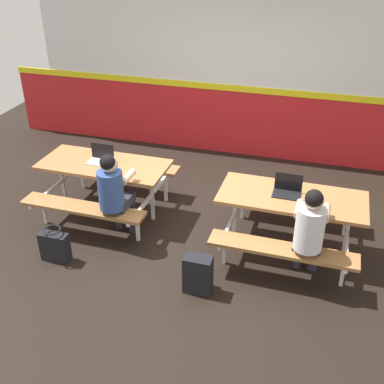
% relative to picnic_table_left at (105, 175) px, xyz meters
% --- Properties ---
extents(ground_plane, '(10.00, 10.00, 0.02)m').
position_rel_picnic_table_left_xyz_m(ground_plane, '(1.23, -0.08, -0.58)').
color(ground_plane, black).
extents(accent_backdrop, '(8.00, 0.14, 2.60)m').
position_rel_picnic_table_left_xyz_m(accent_backdrop, '(1.23, 2.41, 0.67)').
color(accent_backdrop, red).
rests_on(accent_backdrop, ground).
extents(picnic_table_left, '(1.69, 1.58, 0.74)m').
position_rel_picnic_table_left_xyz_m(picnic_table_left, '(0.00, 0.00, 0.00)').
color(picnic_table_left, '#9E6B3D').
rests_on(picnic_table_left, ground).
extents(picnic_table_right, '(1.69, 1.58, 0.74)m').
position_rel_picnic_table_left_xyz_m(picnic_table_right, '(2.45, -0.17, 0.00)').
color(picnic_table_right, '#9E6B3D').
rests_on(picnic_table_right, ground).
extents(student_nearer, '(0.36, 0.53, 1.21)m').
position_rel_picnic_table_left_xyz_m(student_nearer, '(0.40, -0.56, 0.13)').
color(student_nearer, '#2D2D38').
rests_on(student_nearer, ground).
extents(student_further, '(0.36, 0.53, 1.21)m').
position_rel_picnic_table_left_xyz_m(student_further, '(2.69, -0.73, 0.13)').
color(student_further, '#2D2D38').
rests_on(student_further, ground).
extents(laptop_silver, '(0.32, 0.23, 0.22)m').
position_rel_picnic_table_left_xyz_m(laptop_silver, '(-0.05, 0.04, 0.21)').
color(laptop_silver, silver).
rests_on(laptop_silver, picnic_table_left).
extents(laptop_dark, '(0.32, 0.23, 0.22)m').
position_rel_picnic_table_left_xyz_m(laptop_dark, '(2.39, -0.13, 0.21)').
color(laptop_dark, black).
rests_on(laptop_dark, picnic_table_right).
extents(backpack_dark, '(0.30, 0.22, 0.44)m').
position_rel_picnic_table_left_xyz_m(backpack_dark, '(1.62, -1.20, -0.36)').
color(backpack_dark, black).
rests_on(backpack_dark, ground).
extents(tote_bag_bright, '(0.34, 0.21, 0.43)m').
position_rel_picnic_table_left_xyz_m(tote_bag_bright, '(-0.13, -1.15, -0.38)').
color(tote_bag_bright, black).
rests_on(tote_bag_bright, ground).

